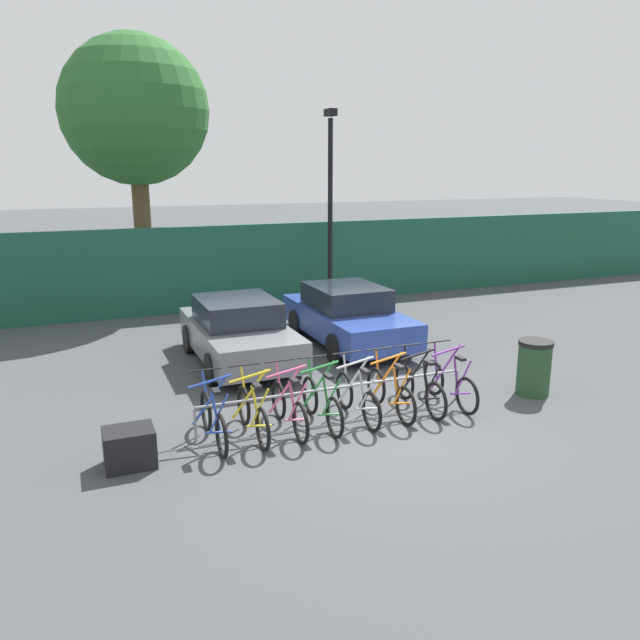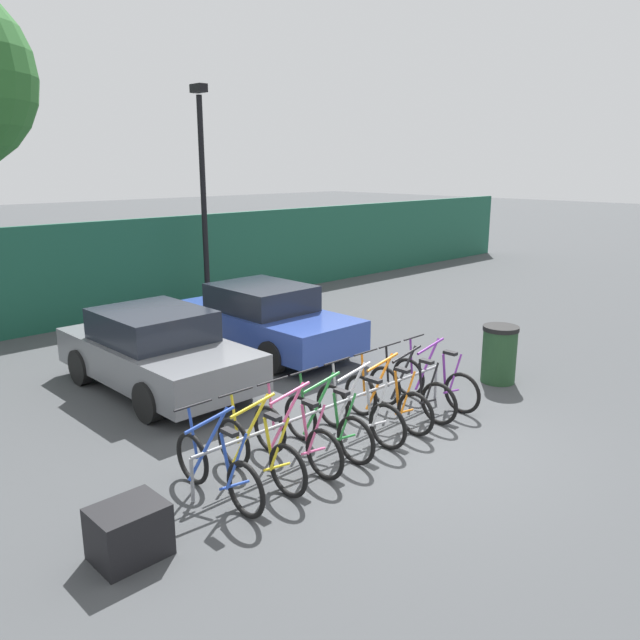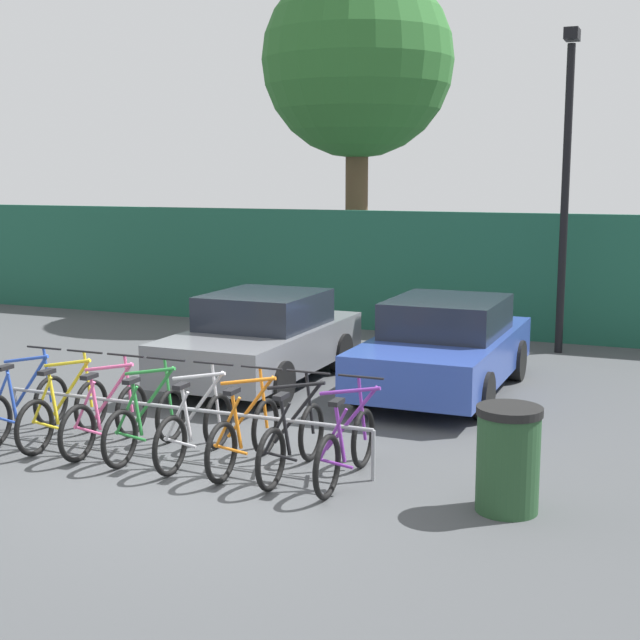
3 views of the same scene
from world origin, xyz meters
TOP-DOWN VIEW (x-y plane):
  - ground_plane at (0.00, 0.00)m, footprint 120.00×120.00m
  - hoarding_wall at (0.00, 9.50)m, footprint 36.00×0.16m
  - bike_rack at (-0.62, 0.68)m, footprint 4.80×0.04m
  - bicycle_blue at (-2.75, 0.53)m, footprint 0.68×1.71m
  - bicycle_yellow at (-2.13, 0.53)m, footprint 0.68×1.71m
  - bicycle_pink at (-1.53, 0.53)m, footprint 0.68×1.71m
  - bicycle_green at (-0.96, 0.53)m, footprint 0.68×1.71m
  - bicycle_silver at (-0.32, 0.53)m, footprint 0.68×1.71m
  - bicycle_orange at (0.31, 0.53)m, footprint 0.68×1.71m
  - bicycle_black at (0.88, 0.53)m, footprint 0.68×1.71m
  - bicycle_purple at (1.50, 0.53)m, footprint 0.68×1.71m
  - car_grey at (-1.33, 4.31)m, footprint 1.91×4.03m
  - car_blue at (1.45, 4.76)m, footprint 1.91×4.21m
  - lamp_post at (2.60, 8.50)m, footprint 0.24×0.44m
  - trash_bin at (3.22, 0.36)m, footprint 0.63×0.63m
  - cargo_crate at (-4.02, 0.23)m, footprint 0.70×0.56m

SIDE VIEW (x-z plane):
  - ground_plane at x=0.00m, z-range 0.00..0.00m
  - cargo_crate at x=-4.02m, z-range 0.00..0.55m
  - bicycle_blue at x=-2.75m, z-range -0.15..0.90m
  - bicycle_yellow at x=-2.13m, z-range -0.15..0.90m
  - bicycle_pink at x=-1.53m, z-range -0.15..0.90m
  - bicycle_green at x=-0.96m, z-range -0.15..0.90m
  - bicycle_silver at x=-0.32m, z-range -0.15..0.90m
  - bicycle_orange at x=0.31m, z-range -0.15..0.90m
  - bicycle_black at x=0.88m, z-range -0.15..0.90m
  - bicycle_purple at x=1.50m, z-range -0.15..0.90m
  - bike_rack at x=-0.62m, z-range 0.21..0.78m
  - trash_bin at x=3.22m, z-range 0.00..1.03m
  - car_grey at x=-1.33m, z-range -0.01..1.39m
  - car_blue at x=1.45m, z-range -0.01..1.39m
  - hoarding_wall at x=0.00m, z-range 0.00..2.47m
  - lamp_post at x=2.60m, z-range 0.35..6.04m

